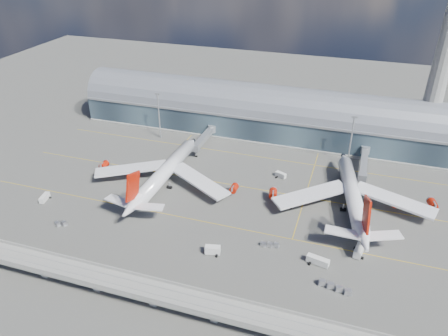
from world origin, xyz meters
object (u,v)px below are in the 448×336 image
(control_tower, at_px, (445,51))
(service_truck_3, at_px, (359,250))
(service_truck_0, at_px, (45,198))
(service_truck_1, at_px, (213,250))
(floodlight_mast_right, at_px, (351,140))
(service_truck_5, at_px, (281,175))
(floodlight_mast_left, at_px, (159,114))
(cargo_train_1, at_px, (335,287))
(cargo_train_2, at_px, (270,245))
(airliner_left, at_px, (164,173))
(service_truck_4, at_px, (288,203))
(airliner_right, at_px, (353,196))
(cargo_train_0, at_px, (61,224))
(service_truck_2, at_px, (318,261))

(control_tower, distance_m, service_truck_3, 109.50)
(service_truck_0, bearing_deg, service_truck_1, -18.48)
(floodlight_mast_right, relative_size, service_truck_5, 4.69)
(service_truck_0, xyz_separation_m, service_truck_3, (129.03, 6.12, 0.37))
(floodlight_mast_left, distance_m, service_truck_0, 75.78)
(cargo_train_1, height_order, cargo_train_2, cargo_train_1)
(airliner_left, bearing_deg, service_truck_1, -45.32)
(control_tower, xyz_separation_m, cargo_train_2, (-57.10, -99.72, -50.82))
(airliner_left, bearing_deg, cargo_train_1, -27.04)
(airliner_left, distance_m, cargo_train_1, 89.66)
(service_truck_4, bearing_deg, service_truck_5, 133.14)
(service_truck_4, bearing_deg, floodlight_mast_right, 88.54)
(floodlight_mast_right, height_order, airliner_right, floodlight_mast_right)
(floodlight_mast_right, xyz_separation_m, airliner_right, (4.28, -37.10, -7.77))
(service_truck_5, distance_m, cargo_train_2, 50.47)
(floodlight_mast_left, bearing_deg, control_tower, 11.72)
(airliner_left, height_order, cargo_train_0, airliner_left)
(service_truck_3, relative_size, cargo_train_1, 0.64)
(cargo_train_2, bearing_deg, service_truck_3, -67.19)
(control_tower, height_order, service_truck_5, control_tower)
(control_tower, distance_m, service_truck_2, 121.72)
(service_truck_2, height_order, service_truck_3, service_truck_3)
(airliner_right, bearing_deg, cargo_train_1, -103.00)
(floodlight_mast_left, height_order, service_truck_4, floodlight_mast_left)
(service_truck_0, relative_size, service_truck_5, 1.19)
(service_truck_1, relative_size, cargo_train_1, 0.52)
(airliner_left, relative_size, cargo_train_0, 13.96)
(service_truck_4, bearing_deg, cargo_train_1, -37.42)
(floodlight_mast_left, distance_m, cargo_train_0, 85.84)
(service_truck_5, xyz_separation_m, cargo_train_2, (6.35, -50.06, -0.45))
(service_truck_3, distance_m, cargo_train_0, 113.17)
(cargo_train_1, relative_size, cargo_train_2, 1.58)
(airliner_left, distance_m, service_truck_5, 53.84)
(control_tower, xyz_separation_m, service_truck_3, (-25.96, -93.93, -49.93))
(airliner_right, bearing_deg, service_truck_1, -146.18)
(service_truck_1, bearing_deg, service_truck_4, -40.64)
(control_tower, height_order, service_truck_4, control_tower)
(airliner_left, distance_m, cargo_train_2, 61.15)
(service_truck_5, bearing_deg, floodlight_mast_left, 97.89)
(cargo_train_0, xyz_separation_m, cargo_train_1, (105.20, -1.26, 0.11))
(service_truck_3, bearing_deg, service_truck_0, -166.34)
(airliner_right, xyz_separation_m, service_truck_2, (-8.48, -38.64, -4.38))
(service_truck_3, relative_size, service_truck_4, 1.43)
(airliner_left, height_order, service_truck_2, airliner_left)
(service_truck_1, bearing_deg, airliner_left, 31.41)
(service_truck_5, distance_m, cargo_train_0, 97.38)
(floodlight_mast_left, distance_m, service_truck_5, 75.77)
(airliner_left, height_order, cargo_train_1, airliner_left)
(service_truck_3, height_order, cargo_train_2, service_truck_3)
(service_truck_3, distance_m, cargo_train_1, 21.17)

